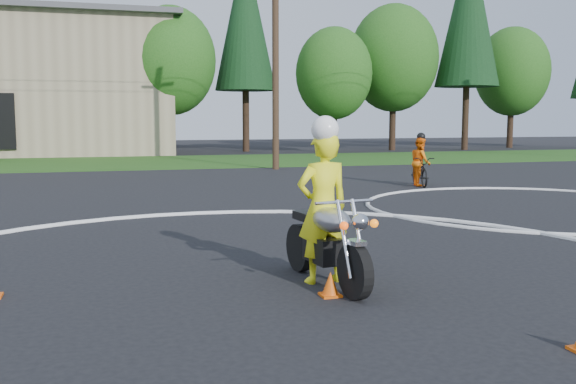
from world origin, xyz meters
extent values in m
plane|color=black|center=(0.00, 0.00, 0.00)|extent=(120.00, 120.00, 0.00)
cube|color=#1E4714|center=(0.00, 27.00, 0.01)|extent=(120.00, 10.00, 0.02)
torus|color=silver|center=(0.00, 3.00, 0.01)|extent=(12.12, 12.12, 0.12)
torus|color=silver|center=(8.00, 8.00, 0.01)|extent=(8.10, 8.10, 0.10)
cylinder|color=black|center=(0.79, 1.67, 0.33)|extent=(0.22, 0.68, 0.67)
cylinder|color=black|center=(0.59, 3.21, 0.33)|extent=(0.22, 0.68, 0.67)
cube|color=black|center=(0.68, 2.50, 0.45)|extent=(0.39, 0.65, 0.33)
ellipsoid|color=#A3A3A7|center=(0.71, 2.28, 0.87)|extent=(0.49, 0.76, 0.31)
cube|color=black|center=(0.64, 2.83, 0.82)|extent=(0.37, 0.70, 0.11)
cylinder|color=white|center=(0.68, 1.74, 0.72)|extent=(0.10, 0.40, 0.90)
cylinder|color=white|center=(0.88, 1.77, 0.72)|extent=(0.10, 0.40, 0.90)
cube|color=white|center=(0.79, 1.65, 0.69)|extent=(0.19, 0.26, 0.06)
cylinder|color=white|center=(0.75, 1.94, 1.14)|extent=(0.78, 0.14, 0.04)
sphere|color=silver|center=(0.81, 1.56, 0.95)|extent=(0.20, 0.20, 0.20)
sphere|color=#F6490C|center=(0.60, 1.55, 0.91)|extent=(0.10, 0.10, 0.10)
sphere|color=orange|center=(1.00, 1.61, 0.91)|extent=(0.10, 0.10, 0.10)
cylinder|color=silver|center=(0.80, 2.96, 0.33)|extent=(0.20, 0.90, 0.09)
imported|color=#FEFF1A|center=(0.69, 2.54, 0.99)|extent=(0.77, 0.56, 1.97)
sphere|color=white|center=(0.70, 2.49, 2.00)|extent=(0.36, 0.36, 0.36)
imported|color=black|center=(7.68, 13.17, 0.47)|extent=(1.01, 1.87, 0.93)
imported|color=orange|center=(7.68, 13.17, 0.77)|extent=(0.74, 0.87, 1.55)
sphere|color=black|center=(7.68, 13.17, 1.57)|extent=(0.27, 0.27, 0.27)
cone|color=#F0580C|center=(0.56, 1.87, 0.15)|extent=(0.22, 0.22, 0.30)
cube|color=#F0580C|center=(0.56, 1.87, 0.01)|extent=(0.24, 0.24, 0.03)
cylinder|color=#382619|center=(2.00, 34.00, 1.62)|extent=(0.44, 0.44, 3.24)
ellipsoid|color=#1E5116|center=(2.00, 34.00, 5.58)|extent=(5.40, 5.40, 6.48)
cylinder|color=#382619|center=(7.00, 36.00, 1.98)|extent=(0.44, 0.44, 3.96)
cone|color=black|center=(7.00, 36.00, 8.63)|extent=(3.96, 3.96, 9.35)
cylinder|color=#382619|center=(12.00, 33.00, 1.44)|extent=(0.44, 0.44, 2.88)
ellipsoid|color=#1E5116|center=(12.00, 33.00, 4.96)|extent=(4.80, 4.80, 5.76)
cylinder|color=#382619|center=(17.00, 35.00, 1.80)|extent=(0.44, 0.44, 3.60)
ellipsoid|color=#1E5116|center=(17.00, 35.00, 6.20)|extent=(6.00, 6.00, 7.20)
cylinder|color=#382619|center=(22.00, 34.00, 2.16)|extent=(0.44, 0.44, 4.32)
cone|color=black|center=(22.00, 34.00, 9.42)|extent=(4.32, 4.32, 10.20)
cylinder|color=#382619|center=(27.00, 36.00, 1.62)|extent=(0.44, 0.44, 3.24)
ellipsoid|color=#1E5116|center=(27.00, 36.00, 5.58)|extent=(5.40, 5.40, 6.48)
cylinder|color=#382619|center=(-2.00, 35.00, 1.44)|extent=(0.44, 0.44, 2.88)
ellipsoid|color=#1E5116|center=(-2.00, 35.00, 4.96)|extent=(4.80, 4.80, 5.76)
cylinder|color=#473321|center=(5.00, 21.00, 5.00)|extent=(0.28, 0.28, 10.00)
camera|label=1|loc=(-2.03, -5.25, 2.13)|focal=40.00mm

